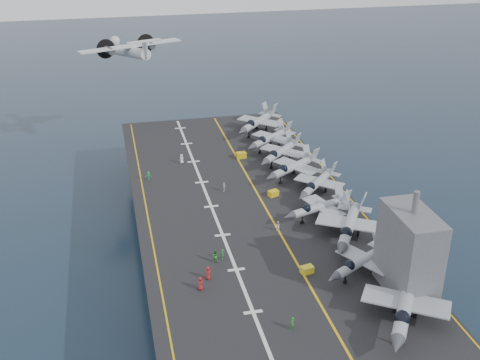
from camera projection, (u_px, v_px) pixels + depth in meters
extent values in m
plane|color=#142135|center=(245.00, 254.00, 109.26)|extent=(500.00, 500.00, 0.00)
cube|color=#56595E|center=(245.00, 230.00, 107.14)|extent=(36.00, 90.00, 10.00)
cube|color=black|center=(245.00, 204.00, 104.93)|extent=(38.00, 92.00, 0.40)
cube|color=gold|center=(262.00, 201.00, 105.44)|extent=(0.35, 90.00, 0.02)
cube|color=silver|center=(211.00, 206.00, 103.63)|extent=(0.50, 90.00, 0.02)
cube|color=gold|center=(147.00, 213.00, 101.43)|extent=(0.25, 90.00, 0.02)
cube|color=gold|center=(345.00, 192.00, 108.55)|extent=(0.25, 90.00, 0.02)
imported|color=#B21919|center=(208.00, 273.00, 83.51)|extent=(1.25, 1.40, 1.96)
imported|color=#268C33|center=(222.00, 254.00, 88.21)|extent=(0.71, 1.02, 1.64)
imported|color=green|center=(215.00, 256.00, 87.49)|extent=(1.37, 1.07, 2.03)
imported|color=#208739|center=(148.00, 176.00, 113.01)|extent=(1.12, 0.83, 1.72)
imported|color=silver|center=(224.00, 187.00, 108.76)|extent=(0.76, 1.09, 1.76)
imported|color=white|center=(182.00, 159.00, 120.18)|extent=(1.38, 1.22, 1.91)
imported|color=#218622|center=(292.00, 323.00, 73.75)|extent=(1.25, 1.25, 1.77)
imported|color=silver|center=(278.00, 226.00, 95.81)|extent=(1.18, 1.01, 1.66)
imported|color=#B21919|center=(200.00, 283.00, 81.23)|extent=(1.25, 1.40, 1.96)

